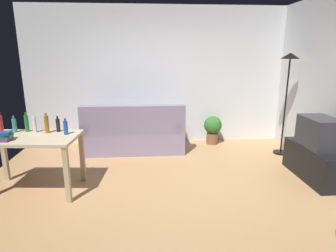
{
  "coord_description": "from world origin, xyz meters",
  "views": [
    {
      "loc": [
        -0.21,
        -3.6,
        1.81
      ],
      "look_at": [
        0.1,
        0.5,
        0.75
      ],
      "focal_mm": 30.47,
      "sensor_mm": 36.0,
      "label": 1
    }
  ],
  "objects_px": {
    "tv": "(320,133)",
    "potted_plant": "(213,128)",
    "bottle_green": "(27,123)",
    "couch": "(134,135)",
    "bottle_red": "(0,124)",
    "bottle_amber": "(47,124)",
    "bottle_clear": "(35,124)",
    "bottle_blue": "(66,127)",
    "book_stack": "(2,136)",
    "torchiere_lamp": "(288,76)",
    "bottle_dark": "(58,125)",
    "tv_stand": "(315,163)",
    "bottle_tall": "(14,125)",
    "desk": "(31,145)"
  },
  "relations": [
    {
      "from": "couch",
      "to": "tv_stand",
      "type": "relative_size",
      "value": 1.68
    },
    {
      "from": "bottle_clear",
      "to": "bottle_dark",
      "type": "bearing_deg",
      "value": 2.62
    },
    {
      "from": "potted_plant",
      "to": "bottle_amber",
      "type": "xyz_separation_m",
      "value": [
        -2.67,
        -1.69,
        0.55
      ]
    },
    {
      "from": "tv",
      "to": "desk",
      "type": "xyz_separation_m",
      "value": [
        -3.98,
        -0.09,
        -0.05
      ]
    },
    {
      "from": "tv",
      "to": "potted_plant",
      "type": "height_order",
      "value": "tv"
    },
    {
      "from": "tv",
      "to": "bottle_blue",
      "type": "bearing_deg",
      "value": 90.46
    },
    {
      "from": "torchiere_lamp",
      "to": "bottle_clear",
      "type": "height_order",
      "value": "torchiere_lamp"
    },
    {
      "from": "bottle_tall",
      "to": "bottle_clear",
      "type": "height_order",
      "value": "bottle_clear"
    },
    {
      "from": "couch",
      "to": "tv",
      "type": "distance_m",
      "value": 3.09
    },
    {
      "from": "bottle_tall",
      "to": "bottle_amber",
      "type": "distance_m",
      "value": 0.45
    },
    {
      "from": "potted_plant",
      "to": "bottle_blue",
      "type": "height_order",
      "value": "bottle_blue"
    },
    {
      "from": "couch",
      "to": "potted_plant",
      "type": "bearing_deg",
      "value": -168.75
    },
    {
      "from": "torchiere_lamp",
      "to": "bottle_tall",
      "type": "bearing_deg",
      "value": -167.49
    },
    {
      "from": "tv",
      "to": "bottle_dark",
      "type": "height_order",
      "value": "bottle_dark"
    },
    {
      "from": "torchiere_lamp",
      "to": "potted_plant",
      "type": "height_order",
      "value": "torchiere_lamp"
    },
    {
      "from": "couch",
      "to": "potted_plant",
      "type": "distance_m",
      "value": 1.6
    },
    {
      "from": "bottle_dark",
      "to": "couch",
      "type": "bearing_deg",
      "value": 53.75
    },
    {
      "from": "couch",
      "to": "bottle_clear",
      "type": "bearing_deg",
      "value": 46.36
    },
    {
      "from": "tv",
      "to": "desk",
      "type": "height_order",
      "value": "tv"
    },
    {
      "from": "tv",
      "to": "book_stack",
      "type": "relative_size",
      "value": 2.53
    },
    {
      "from": "bottle_amber",
      "to": "bottle_dark",
      "type": "height_order",
      "value": "bottle_amber"
    },
    {
      "from": "bottle_red",
      "to": "bottle_clear",
      "type": "relative_size",
      "value": 1.14
    },
    {
      "from": "potted_plant",
      "to": "book_stack",
      "type": "distance_m",
      "value": 3.73
    },
    {
      "from": "tv_stand",
      "to": "potted_plant",
      "type": "bearing_deg",
      "value": 32.91
    },
    {
      "from": "bottle_green",
      "to": "bottle_amber",
      "type": "distance_m",
      "value": 0.31
    },
    {
      "from": "potted_plant",
      "to": "tv",
      "type": "bearing_deg",
      "value": -57.01
    },
    {
      "from": "tv_stand",
      "to": "bottle_blue",
      "type": "height_order",
      "value": "bottle_blue"
    },
    {
      "from": "torchiere_lamp",
      "to": "couch",
      "type": "bearing_deg",
      "value": 172.34
    },
    {
      "from": "bottle_dark",
      "to": "book_stack",
      "type": "xyz_separation_m",
      "value": [
        -0.57,
        -0.37,
        -0.04
      ]
    },
    {
      "from": "tv",
      "to": "bottle_clear",
      "type": "bearing_deg",
      "value": 88.5
    },
    {
      "from": "potted_plant",
      "to": "book_stack",
      "type": "height_order",
      "value": "book_stack"
    },
    {
      "from": "torchiere_lamp",
      "to": "bottle_dark",
      "type": "xyz_separation_m",
      "value": [
        -3.67,
        -0.96,
        -0.56
      ]
    },
    {
      "from": "bottle_blue",
      "to": "bottle_green",
      "type": "bearing_deg",
      "value": 161.96
    },
    {
      "from": "bottle_tall",
      "to": "bottle_clear",
      "type": "relative_size",
      "value": 0.9
    },
    {
      "from": "tv",
      "to": "bottle_green",
      "type": "xyz_separation_m",
      "value": [
        -4.1,
        0.16,
        0.18
      ]
    },
    {
      "from": "couch",
      "to": "bottle_dark",
      "type": "height_order",
      "value": "bottle_dark"
    },
    {
      "from": "couch",
      "to": "tv_stand",
      "type": "distance_m",
      "value": 3.06
    },
    {
      "from": "bottle_green",
      "to": "tv",
      "type": "bearing_deg",
      "value": -2.18
    },
    {
      "from": "bottle_red",
      "to": "bottle_amber",
      "type": "xyz_separation_m",
      "value": [
        0.61,
        -0.04,
        -0.01
      ]
    },
    {
      "from": "bottle_blue",
      "to": "potted_plant",
      "type": "bearing_deg",
      "value": 36.55
    },
    {
      "from": "potted_plant",
      "to": "bottle_red",
      "type": "distance_m",
      "value": 3.72
    },
    {
      "from": "tv",
      "to": "potted_plant",
      "type": "relative_size",
      "value": 1.05
    },
    {
      "from": "potted_plant",
      "to": "bottle_green",
      "type": "height_order",
      "value": "bottle_green"
    },
    {
      "from": "tv",
      "to": "bottle_tall",
      "type": "bearing_deg",
      "value": 88.24
    },
    {
      "from": "bottle_red",
      "to": "book_stack",
      "type": "bearing_deg",
      "value": -63.36
    },
    {
      "from": "desk",
      "to": "bottle_dark",
      "type": "distance_m",
      "value": 0.42
    },
    {
      "from": "bottle_tall",
      "to": "couch",
      "type": "bearing_deg",
      "value": 40.19
    },
    {
      "from": "tv_stand",
      "to": "bottle_dark",
      "type": "height_order",
      "value": "bottle_dark"
    },
    {
      "from": "tv_stand",
      "to": "bottle_green",
      "type": "relative_size",
      "value": 4.09
    },
    {
      "from": "bottle_blue",
      "to": "tv_stand",
      "type": "bearing_deg",
      "value": 0.46
    }
  ]
}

